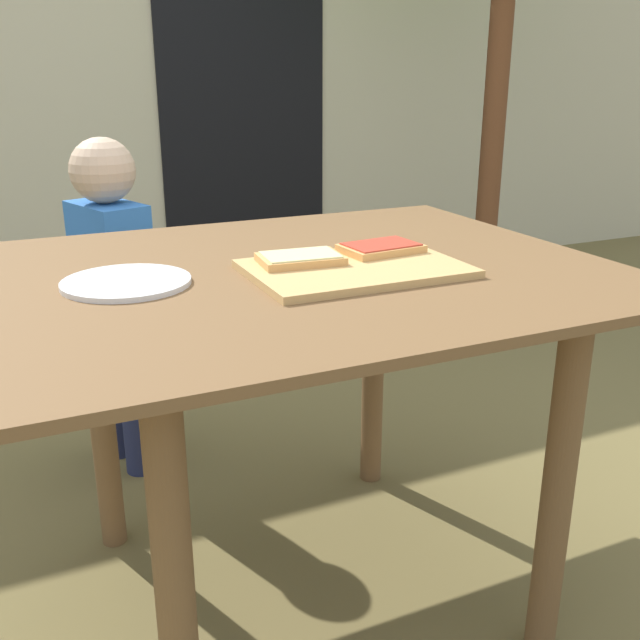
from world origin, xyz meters
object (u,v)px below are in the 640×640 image
Objects in this scene: cutting_board at (355,269)px; child_left at (114,287)px; pizza_slice_far_left at (300,258)px; plate_white_left at (126,282)px; pizza_slice_far_right at (381,248)px; dining_table at (303,333)px.

child_left is (-0.34, 0.84, -0.22)m from cutting_board.
plate_white_left is (-0.33, 0.04, -0.02)m from pizza_slice_far_left.
plate_white_left is at bearing 177.15° from pizza_slice_far_right.
child_left is (0.08, 0.74, -0.22)m from plate_white_left.
plate_white_left is at bearing 176.80° from dining_table.
plate_white_left is (-0.42, 0.10, -0.00)m from cutting_board.
dining_table is 0.37m from plate_white_left.
dining_table is at bearing 177.85° from pizza_slice_far_right.
plate_white_left is (-0.34, 0.02, 0.15)m from dining_table.
pizza_slice_far_left is 0.72× the size of plate_white_left.
child_left reaches higher than pizza_slice_far_left.
pizza_slice_far_right is (0.17, -0.01, 0.16)m from dining_table.
dining_table is 0.17m from pizza_slice_far_left.
dining_table is 7.15× the size of pizza_slice_far_right.
pizza_slice_far_right reaches higher than plate_white_left.
cutting_board is 0.43m from plate_white_left.
pizza_slice_far_left is (-0.09, 0.06, 0.02)m from cutting_board.
pizza_slice_far_left is at bearing -121.71° from dining_table.
dining_table is 0.18m from cutting_board.
child_left reaches higher than cutting_board.
child_left reaches higher than dining_table.
pizza_slice_far_left is 0.17× the size of child_left.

